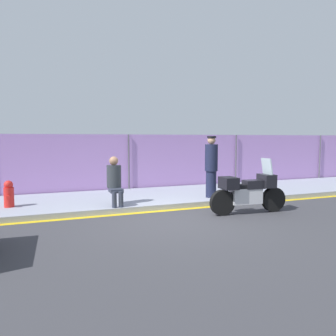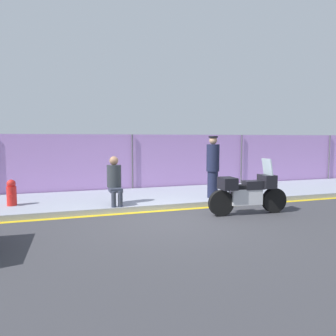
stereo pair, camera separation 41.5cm
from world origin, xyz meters
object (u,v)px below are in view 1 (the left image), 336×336
Objects in this scene: officer_standing at (211,166)px; person_seated_on_curb at (114,178)px; motorcycle at (248,192)px; fire_hydrant at (9,194)px.

person_seated_on_curb is (-2.99, -0.10, -0.23)m from officer_standing.
fire_hydrant is at bearing 162.04° from motorcycle.
officer_standing is 2.66× the size of fire_hydrant.
motorcycle reaches higher than fire_hydrant.
officer_standing is at bearing -6.44° from fire_hydrant.
person_seated_on_curb is 1.87× the size of fire_hydrant.
person_seated_on_curb is at bearing 156.83° from motorcycle.
motorcycle is at bearing -22.21° from fire_hydrant.
fire_hydrant is (-5.77, 2.36, -0.08)m from motorcycle.
officer_standing is at bearing 98.88° from motorcycle.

